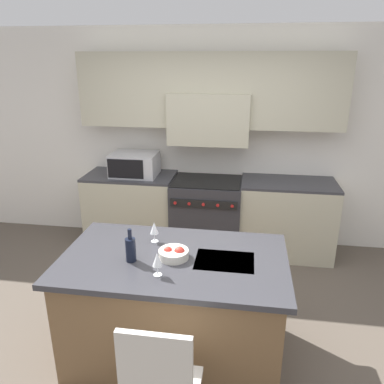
{
  "coord_description": "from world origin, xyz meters",
  "views": [
    {
      "loc": [
        0.47,
        -2.58,
        2.33
      ],
      "look_at": [
        -0.02,
        0.68,
        1.15
      ],
      "focal_mm": 35.0,
      "sensor_mm": 36.0,
      "label": 1
    }
  ],
  "objects_px": {
    "range_stove": "(206,215)",
    "wine_bottle": "(131,249)",
    "wine_glass_near": "(157,260)",
    "fruit_bowl": "(174,253)",
    "microwave": "(135,164)",
    "wine_glass_far": "(154,229)"
  },
  "relations": [
    {
      "from": "microwave",
      "to": "wine_glass_near",
      "type": "relative_size",
      "value": 3.21
    },
    {
      "from": "wine_glass_near",
      "to": "fruit_bowl",
      "type": "bearing_deg",
      "value": 75.6
    },
    {
      "from": "wine_bottle",
      "to": "fruit_bowl",
      "type": "bearing_deg",
      "value": 16.05
    },
    {
      "from": "wine_glass_near",
      "to": "wine_glass_far",
      "type": "distance_m",
      "value": 0.51
    },
    {
      "from": "wine_bottle",
      "to": "wine_glass_near",
      "type": "distance_m",
      "value": 0.3
    },
    {
      "from": "range_stove",
      "to": "wine_glass_near",
      "type": "relative_size",
      "value": 5.24
    },
    {
      "from": "wine_glass_far",
      "to": "microwave",
      "type": "bearing_deg",
      "value": 111.78
    },
    {
      "from": "wine_glass_near",
      "to": "microwave",
      "type": "bearing_deg",
      "value": 110.55
    },
    {
      "from": "microwave",
      "to": "wine_glass_near",
      "type": "bearing_deg",
      "value": -69.45
    },
    {
      "from": "wine_glass_near",
      "to": "fruit_bowl",
      "type": "relative_size",
      "value": 0.77
    },
    {
      "from": "microwave",
      "to": "wine_glass_far",
      "type": "xyz_separation_m",
      "value": [
        0.66,
        -1.65,
        -0.06
      ]
    },
    {
      "from": "microwave",
      "to": "fruit_bowl",
      "type": "xyz_separation_m",
      "value": [
        0.87,
        -1.89,
        -0.15
      ]
    },
    {
      "from": "wine_bottle",
      "to": "wine_glass_near",
      "type": "bearing_deg",
      "value": -34.37
    },
    {
      "from": "wine_glass_near",
      "to": "fruit_bowl",
      "type": "height_order",
      "value": "wine_glass_near"
    },
    {
      "from": "wine_glass_far",
      "to": "wine_glass_near",
      "type": "bearing_deg",
      "value": -73.71
    },
    {
      "from": "microwave",
      "to": "fruit_bowl",
      "type": "distance_m",
      "value": 2.08
    },
    {
      "from": "range_stove",
      "to": "wine_bottle",
      "type": "relative_size",
      "value": 3.54
    },
    {
      "from": "wine_bottle",
      "to": "range_stove",
      "type": "bearing_deg",
      "value": 79.85
    },
    {
      "from": "fruit_bowl",
      "to": "wine_bottle",
      "type": "bearing_deg",
      "value": -163.95
    },
    {
      "from": "range_stove",
      "to": "wine_bottle",
      "type": "bearing_deg",
      "value": -100.15
    },
    {
      "from": "wine_glass_far",
      "to": "range_stove",
      "type": "bearing_deg",
      "value": 81.26
    },
    {
      "from": "microwave",
      "to": "wine_glass_far",
      "type": "relative_size",
      "value": 3.21
    }
  ]
}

